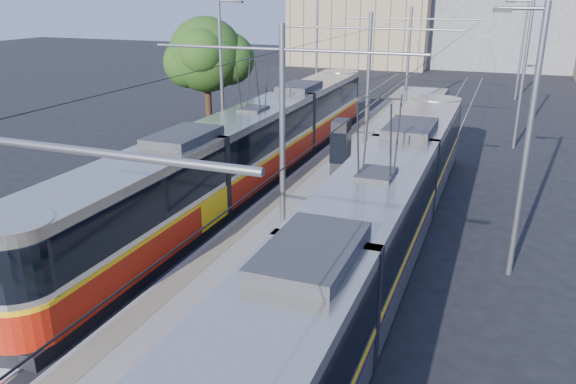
% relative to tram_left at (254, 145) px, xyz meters
% --- Properties ---
extents(ground, '(160.00, 160.00, 0.00)m').
position_rel_tram_left_xyz_m(ground, '(3.60, -13.53, -1.71)').
color(ground, black).
rests_on(ground, ground).
extents(platform, '(4.00, 50.00, 0.30)m').
position_rel_tram_left_xyz_m(platform, '(3.60, 3.47, -1.56)').
color(platform, gray).
rests_on(platform, ground).
extents(tactile_strip_left, '(0.70, 50.00, 0.01)m').
position_rel_tram_left_xyz_m(tactile_strip_left, '(2.15, 3.47, -1.40)').
color(tactile_strip_left, gray).
rests_on(tactile_strip_left, platform).
extents(tactile_strip_right, '(0.70, 50.00, 0.01)m').
position_rel_tram_left_xyz_m(tactile_strip_right, '(5.05, 3.47, -1.40)').
color(tactile_strip_right, gray).
rests_on(tactile_strip_right, platform).
extents(rails, '(8.71, 70.00, 0.03)m').
position_rel_tram_left_xyz_m(rails, '(3.60, 3.47, -1.69)').
color(rails, gray).
rests_on(rails, ground).
extents(tram_left, '(2.43, 29.51, 5.50)m').
position_rel_tram_left_xyz_m(tram_left, '(0.00, 0.00, 0.00)').
color(tram_left, black).
rests_on(tram_left, ground).
extents(tram_right, '(2.43, 28.33, 5.50)m').
position_rel_tram_left_xyz_m(tram_right, '(7.20, -7.36, 0.15)').
color(tram_right, black).
rests_on(tram_right, ground).
extents(catenary, '(9.20, 70.00, 7.00)m').
position_rel_tram_left_xyz_m(catenary, '(3.60, 0.62, 2.82)').
color(catenary, slate).
rests_on(catenary, platform).
extents(street_lamps, '(15.18, 38.22, 8.00)m').
position_rel_tram_left_xyz_m(street_lamps, '(3.60, 7.47, 2.47)').
color(street_lamps, slate).
rests_on(street_lamps, ground).
extents(shelter, '(0.81, 1.24, 2.63)m').
position_rel_tram_left_xyz_m(shelter, '(3.78, 0.97, -0.03)').
color(shelter, black).
rests_on(shelter, platform).
extents(tree, '(4.79, 4.43, 6.96)m').
position_rel_tram_left_xyz_m(tree, '(-5.95, 7.26, 3.00)').
color(tree, '#382314').
rests_on(tree, ground).
extents(building_left, '(16.32, 12.24, 13.95)m').
position_rel_tram_left_xyz_m(building_left, '(-6.40, 46.47, 5.28)').
color(building_left, gray).
rests_on(building_left, ground).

